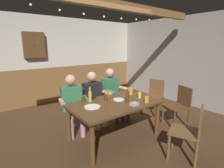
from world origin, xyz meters
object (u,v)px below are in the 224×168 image
at_px(person_2, 112,92).
at_px(bottle_1, 127,97).
at_px(chair_empty_near_left, 190,131).
at_px(plate_0, 119,100).
at_px(chair_empty_near_right, 154,96).
at_px(person_1, 94,96).
at_px(plate_1, 92,107).
at_px(pint_glass_5, 106,97).
at_px(pint_glass_3, 140,95).
at_px(person_0, 72,101).
at_px(dining_table, 115,107).
at_px(wall_dart_cabinet, 34,45).
at_px(pint_glass_4, 107,94).
at_px(pint_glass_0, 131,91).
at_px(pint_glass_1, 83,99).
at_px(bottle_0, 90,96).
at_px(condiment_caddy, 134,104).
at_px(chair_empty_far_end, 179,105).
at_px(pint_glass_2, 147,99).

distance_m(person_2, bottle_1, 0.99).
height_order(chair_empty_near_left, plate_0, chair_empty_near_left).
bearing_deg(chair_empty_near_right, person_1, 64.12).
relative_size(plate_1, pint_glass_5, 2.33).
xyz_separation_m(person_1, pint_glass_3, (0.55, -0.83, 0.12)).
bearing_deg(chair_empty_near_left, person_0, 94.66).
bearing_deg(plate_1, chair_empty_near_right, 8.94).
xyz_separation_m(dining_table, wall_dart_cabinet, (-0.62, 2.80, 1.12)).
bearing_deg(wall_dart_cabinet, pint_glass_4, -73.95).
height_order(pint_glass_0, pint_glass_1, pint_glass_0).
bearing_deg(pint_glass_0, pint_glass_3, -97.33).
height_order(pint_glass_1, pint_glass_5, same).
relative_size(plate_0, pint_glass_0, 1.37).
bearing_deg(bottle_1, pint_glass_3, 10.95).
bearing_deg(bottle_0, condiment_caddy, -52.07).
distance_m(bottle_1, wall_dart_cabinet, 3.21).
bearing_deg(person_2, pint_glass_5, 36.04).
bearing_deg(pint_glass_1, plate_1, -91.32).
bearing_deg(pint_glass_0, pint_glass_1, 170.58).
bearing_deg(pint_glass_4, bottle_1, -81.71).
height_order(person_1, chair_empty_far_end, person_1).
bearing_deg(chair_empty_near_right, dining_table, 90.00).
height_order(chair_empty_near_left, bottle_1, bottle_1).
distance_m(dining_table, pint_glass_2, 0.61).
height_order(chair_empty_far_end, plate_0, chair_empty_far_end).
xyz_separation_m(person_0, pint_glass_5, (0.45, -0.53, 0.13)).
xyz_separation_m(plate_1, pint_glass_2, (0.92, -0.40, 0.05)).
bearing_deg(bottle_1, chair_empty_near_left, -70.15).
distance_m(person_1, bottle_1, 0.93).
relative_size(pint_glass_1, pint_glass_4, 1.01).
distance_m(pint_glass_0, pint_glass_2, 0.58).
relative_size(pint_glass_0, pint_glass_3, 1.29).
height_order(person_2, pint_glass_1, person_2).
height_order(chair_empty_near_right, bottle_0, bottle_0).
xyz_separation_m(pint_glass_0, pint_glass_1, (-1.05, 0.17, -0.02)).
distance_m(chair_empty_far_end, pint_glass_3, 1.01).
bearing_deg(bottle_1, plate_0, 91.20).
xyz_separation_m(chair_empty_near_right, pint_glass_3, (-1.03, -0.45, 0.31)).
bearing_deg(chair_empty_near_right, pint_glass_2, 110.02).
bearing_deg(chair_empty_far_end, wall_dart_cabinet, 49.67).
relative_size(person_0, bottle_1, 4.37).
relative_size(plate_1, pint_glass_2, 2.28).
height_order(dining_table, condiment_caddy, condiment_caddy).
bearing_deg(condiment_caddy, pint_glass_0, 51.35).
bearing_deg(pint_glass_0, person_1, 137.79).
bearing_deg(person_1, pint_glass_0, 133.02).
relative_size(person_2, plate_0, 5.81).
bearing_deg(condiment_caddy, pint_glass_4, 97.83).
relative_size(person_1, condiment_caddy, 8.53).
height_order(person_1, pint_glass_5, person_1).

